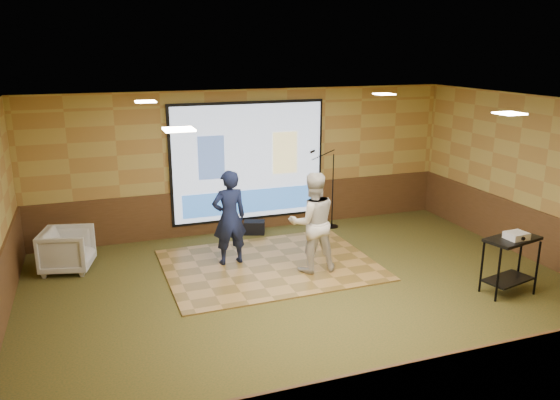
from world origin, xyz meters
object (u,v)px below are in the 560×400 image
object	(u,v)px
dance_floor	(270,265)
duffel_bag	(254,227)
projector_screen	(249,163)
player_right	(313,222)
player_left	(229,217)
projector	(516,236)
mic_stand	(330,206)
av_table	(511,255)
banquet_chair	(67,250)

from	to	relation	value
dance_floor	duffel_bag	bearing A→B (deg)	82.06
projector_screen	player_right	distance (m)	2.64
projector_screen	duffel_bag	world-z (taller)	projector_screen
player_left	projector	distance (m)	4.76
dance_floor	mic_stand	xyz separation A→B (m)	(1.94, 1.65, 0.48)
projector_screen	av_table	distance (m)	5.41
dance_floor	duffel_bag	xyz separation A→B (m)	(0.25, 1.79, 0.12)
mic_stand	duffel_bag	world-z (taller)	mic_stand
av_table	banquet_chair	bearing A→B (deg)	153.33
av_table	player_right	bearing A→B (deg)	144.55
projector_screen	mic_stand	bearing A→B (deg)	-13.44
projector	duffel_bag	distance (m)	5.24
player_right	projector	world-z (taller)	player_right
player_left	av_table	bearing A→B (deg)	140.76
projector_screen	dance_floor	bearing A→B (deg)	-96.28
dance_floor	player_right	bearing A→B (deg)	-38.52
player_left	banquet_chair	bearing A→B (deg)	-18.56
mic_stand	projector	bearing A→B (deg)	-48.42
av_table	mic_stand	world-z (taller)	mic_stand
projector	mic_stand	xyz separation A→B (m)	(-1.31, 4.07, -0.50)
dance_floor	player_right	size ratio (longest dim) A/B	2.11
projector_screen	mic_stand	xyz separation A→B (m)	(1.71, -0.41, -0.98)
av_table	projector	xyz separation A→B (m)	(0.01, -0.06, 0.34)
banquet_chair	duffel_bag	world-z (taller)	banquet_chair
mic_stand	banquet_chair	xyz separation A→B (m)	(-5.37, -0.66, -0.11)
dance_floor	mic_stand	distance (m)	2.59
player_right	projector	distance (m)	3.26
av_table	projector	distance (m)	0.35
player_left	banquet_chair	size ratio (longest dim) A/B	2.07
player_right	mic_stand	xyz separation A→B (m)	(1.32, 2.14, -0.42)
av_table	banquet_chair	world-z (taller)	av_table
player_right	banquet_chair	size ratio (longest dim) A/B	2.11
av_table	duffel_bag	xyz separation A→B (m)	(-2.99, 4.15, -0.52)
duffel_bag	av_table	bearing A→B (deg)	-54.25
player_left	banquet_chair	xyz separation A→B (m)	(-2.78, 0.68, -0.51)
player_left	projector_screen	bearing A→B (deg)	-121.56
dance_floor	banquet_chair	xyz separation A→B (m)	(-3.43, 0.99, 0.37)
player_right	duffel_bag	world-z (taller)	player_right
mic_stand	duffel_bag	xyz separation A→B (m)	(-1.69, 0.14, -0.36)
player_left	duffel_bag	world-z (taller)	player_left
av_table	duffel_bag	world-z (taller)	av_table
player_left	av_table	size ratio (longest dim) A/B	1.83
projector_screen	player_left	bearing A→B (deg)	-116.77
projector_screen	projector	xyz separation A→B (m)	(3.02, -4.48, -0.48)
banquet_chair	player_left	bearing A→B (deg)	-90.13
av_table	mic_stand	xyz separation A→B (m)	(-1.30, 4.01, -0.16)
projector	banquet_chair	distance (m)	7.52
projector_screen	projector	bearing A→B (deg)	-56.00
av_table	mic_stand	size ratio (longest dim) A/B	0.54
projector	av_table	bearing A→B (deg)	94.68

